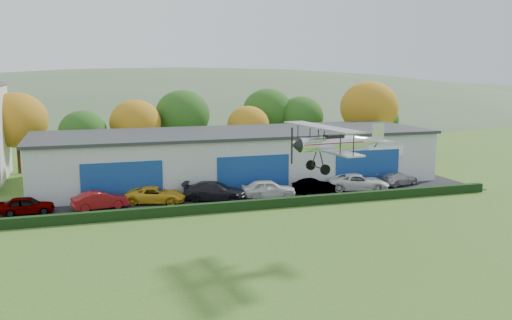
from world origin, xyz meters
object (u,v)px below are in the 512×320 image
object	(u,v)px
car_4	(268,189)
car_6	(359,182)
hangar	(236,156)
car_3	(215,191)
car_5	(314,186)
car_2	(156,195)
car_7	(398,179)
biplane	(335,142)
car_0	(27,205)
car_1	(100,200)

from	to	relation	value
car_4	car_6	world-z (taller)	car_4
hangar	car_3	distance (m)	9.03
car_4	car_5	size ratio (longest dim) A/B	1.21
car_2	car_7	world-z (taller)	car_2
car_2	car_4	world-z (taller)	car_4
car_4	biplane	size ratio (longest dim) A/B	0.61
car_0	car_7	bearing A→B (deg)	-86.47
car_2	biplane	world-z (taller)	biplane
car_5	biplane	size ratio (longest dim) A/B	0.51
car_0	car_7	distance (m)	34.59
hangar	car_0	distance (m)	21.25
car_1	car_2	bearing A→B (deg)	-92.30
car_1	biplane	xyz separation A→B (m)	(14.46, -14.17, 6.06)
car_4	car_7	world-z (taller)	car_4
car_7	car_0	bearing A→B (deg)	74.28
car_2	hangar	bearing A→B (deg)	-34.86
car_5	car_7	world-z (taller)	car_5
hangar	car_7	distance (m)	16.62
car_5	car_6	size ratio (longest dim) A/B	0.71
car_4	car_5	world-z (taller)	car_4
car_3	car_5	world-z (taller)	car_3
hangar	car_4	bearing A→B (deg)	-85.42
car_0	car_5	bearing A→B (deg)	-87.50
car_7	car_3	bearing A→B (deg)	75.31
car_2	biplane	distance (m)	18.82
car_7	car_4	bearing A→B (deg)	78.13
car_2	car_5	size ratio (longest dim) A/B	1.27
hangar	car_0	xyz separation A→B (m)	(-19.67, -7.81, -1.89)
car_5	car_2	bearing A→B (deg)	89.47
car_7	hangar	bearing A→B (deg)	47.66
hangar	car_2	size ratio (longest dim) A/B	7.89
car_2	car_5	xyz separation A→B (m)	(14.75, -0.49, -0.05)
car_3	car_4	size ratio (longest dim) A/B	1.16
car_3	car_5	xyz separation A→B (m)	(9.58, 0.10, -0.16)
car_0	car_1	bearing A→B (deg)	-89.10
car_0	car_2	size ratio (longest dim) A/B	0.82
car_1	car_6	size ratio (longest dim) A/B	0.79
car_7	biplane	size ratio (longest dim) A/B	0.57
car_0	car_5	world-z (taller)	car_0
car_3	car_4	distance (m)	4.83
hangar	car_5	xyz separation A→B (m)	(5.44, -7.73, -1.94)
car_0	car_4	size ratio (longest dim) A/B	0.85
car_5	biplane	bearing A→B (deg)	162.28
car_0	car_1	size ratio (longest dim) A/B	0.92
car_0	car_2	bearing A→B (deg)	-84.54
car_2	car_7	bearing A→B (deg)	-72.36
car_7	biplane	distance (m)	21.74
car_1	car_4	bearing A→B (deg)	-102.45
car_2	car_6	size ratio (longest dim) A/B	0.90
car_1	car_2	size ratio (longest dim) A/B	0.88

